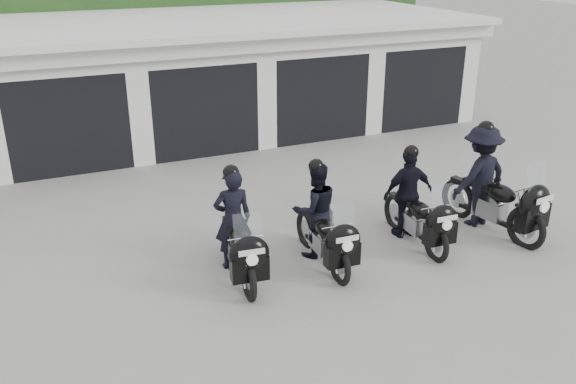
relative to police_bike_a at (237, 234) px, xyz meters
name	(u,v)px	position (x,y,z in m)	size (l,w,h in m)	color
ground	(303,253)	(1.24, 0.24, -0.71)	(80.00, 80.00, 0.00)	gray
garage_block	(178,78)	(1.24, 8.30, 0.72)	(16.40, 6.80, 2.96)	silver
background_vegetation	(150,10)	(1.61, 13.16, 2.06)	(20.00, 3.90, 5.80)	#1B3D16
police_bike_a	(237,234)	(0.00, 0.00, 0.00)	(0.75, 2.05, 1.79)	black
police_bike_b	(320,218)	(1.38, -0.06, 0.03)	(0.81, 2.00, 1.74)	black
police_bike_c	(413,201)	(3.18, -0.06, 0.03)	(0.97, 2.00, 1.74)	black
police_bike_d	(487,183)	(4.68, -0.17, 0.15)	(1.30, 2.32, 2.03)	black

